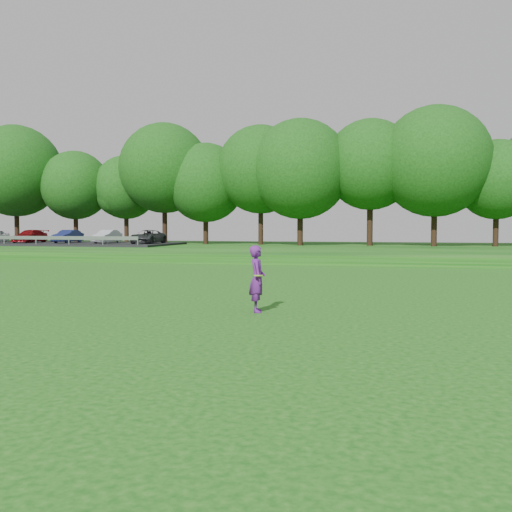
# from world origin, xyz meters

# --- Properties ---
(ground) EXTENTS (140.00, 140.00, 0.00)m
(ground) POSITION_xyz_m (0.00, 0.00, 0.00)
(ground) COLOR #0D460D
(ground) RESTS_ON ground
(berm) EXTENTS (130.00, 30.00, 0.60)m
(berm) POSITION_xyz_m (0.00, 34.00, 0.30)
(berm) COLOR #0D460D
(berm) RESTS_ON ground
(walking_path) EXTENTS (130.00, 1.60, 0.04)m
(walking_path) POSITION_xyz_m (0.00, 20.00, 0.02)
(walking_path) COLOR gray
(walking_path) RESTS_ON ground
(treeline) EXTENTS (104.00, 7.00, 15.00)m
(treeline) POSITION_xyz_m (0.00, 38.00, 8.10)
(treeline) COLOR #123C0E
(treeline) RESTS_ON berm
(parking_lot) EXTENTS (24.00, 9.00, 1.38)m
(parking_lot) POSITION_xyz_m (-23.58, 32.82, 1.06)
(parking_lot) COLOR black
(parking_lot) RESTS_ON berm
(woman) EXTENTS (0.61, 0.76, 1.80)m
(woman) POSITION_xyz_m (3.77, 0.77, 0.90)
(woman) COLOR #5F1B7C
(woman) RESTS_ON ground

